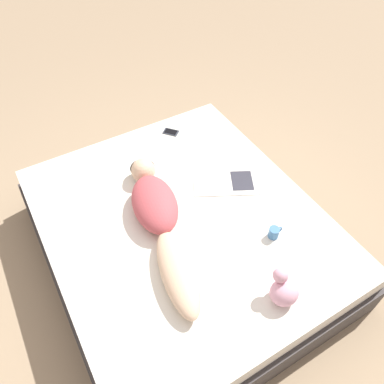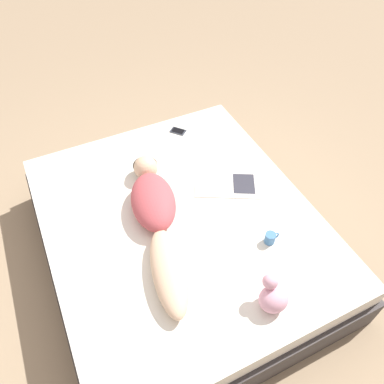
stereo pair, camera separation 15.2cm
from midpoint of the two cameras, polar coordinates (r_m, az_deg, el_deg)
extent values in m
plane|color=#9E8466|center=(3.03, -2.81, -9.21)|extent=(12.00, 12.00, 0.00)
cube|color=#383333|center=(2.91, -2.91, -7.67)|extent=(1.89, 2.20, 0.29)
cube|color=silver|center=(2.72, -3.09, -5.01)|extent=(1.83, 2.14, 0.16)
ellipsoid|color=#DBB28E|center=(2.34, -4.12, -12.18)|extent=(0.34, 0.67, 0.14)
ellipsoid|color=#B2474C|center=(2.63, -7.36, -1.80)|extent=(0.42, 0.59, 0.19)
ellipsoid|color=black|center=(2.89, -9.06, 3.60)|extent=(0.22, 0.21, 0.10)
sphere|color=#DBB28E|center=(2.88, -8.95, 3.23)|extent=(0.18, 0.18, 0.18)
cube|color=silver|center=(2.88, 1.21, 1.48)|extent=(0.36, 0.38, 0.01)
cube|color=silver|center=(2.90, 6.13, 1.63)|extent=(0.36, 0.38, 0.01)
cube|color=#2D2D38|center=(2.90, 6.14, 1.70)|extent=(0.24, 0.26, 0.00)
cylinder|color=teal|center=(2.57, 10.70, -6.17)|extent=(0.07, 0.07, 0.08)
cylinder|color=black|center=(2.54, 10.80, -5.72)|extent=(0.06, 0.06, 0.00)
torus|color=teal|center=(2.59, 11.40, -5.79)|extent=(0.06, 0.01, 0.06)
cube|color=#333842|center=(3.34, -4.57, 9.06)|extent=(0.14, 0.15, 0.01)
cube|color=black|center=(3.33, -4.57, 9.13)|extent=(0.12, 0.12, 0.00)
ellipsoid|color=#DB9EB2|center=(2.31, 11.99, -14.81)|extent=(0.18, 0.16, 0.15)
sphere|color=#DB9EB2|center=(2.24, 11.40, -12.41)|extent=(0.09, 0.09, 0.09)
camera|label=1|loc=(0.08, -91.59, -1.76)|focal=35.00mm
camera|label=2|loc=(0.08, 88.41, 1.76)|focal=35.00mm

